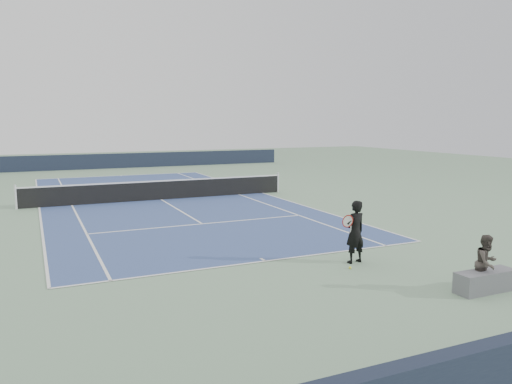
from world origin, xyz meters
name	(u,v)px	position (x,y,z in m)	size (l,w,h in m)	color
ground	(161,200)	(0.00, 0.00, 0.00)	(80.00, 80.00, 0.00)	gray
court_surface	(161,200)	(0.00, 0.00, 0.01)	(10.97, 23.77, 0.01)	#364B80
tennis_net	(161,190)	(0.00, 0.00, 0.50)	(12.90, 0.10, 1.07)	silver
windscreen_far	(108,161)	(0.00, 17.88, 0.60)	(30.00, 0.25, 1.20)	black
tennis_player	(355,232)	(2.16, -12.97, 0.86)	(0.80, 0.55, 1.71)	black
tennis_ball	(350,268)	(1.71, -13.42, 0.03)	(0.07, 0.07, 0.07)	yellow
spectator_bench	(486,272)	(3.48, -16.12, 0.47)	(1.55, 0.69, 1.31)	slate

